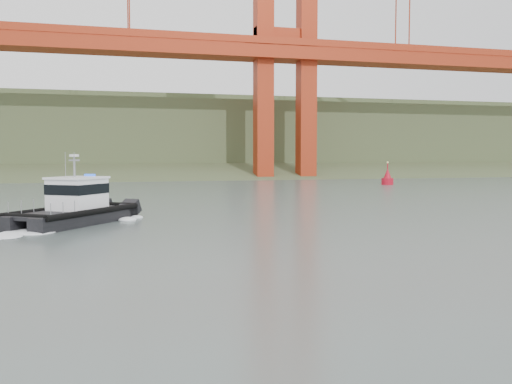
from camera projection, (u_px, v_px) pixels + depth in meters
ground at (344, 259)px, 24.19m from camera, size 400.00×400.00×0.00m
headlands at (140, 144)px, 144.50m from camera, size 500.00×105.36×27.12m
patrol_boat at (75, 206)px, 36.51m from camera, size 8.40×9.68×4.60m
nav_buoy at (387, 178)px, 82.78m from camera, size 1.72×1.72×3.57m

